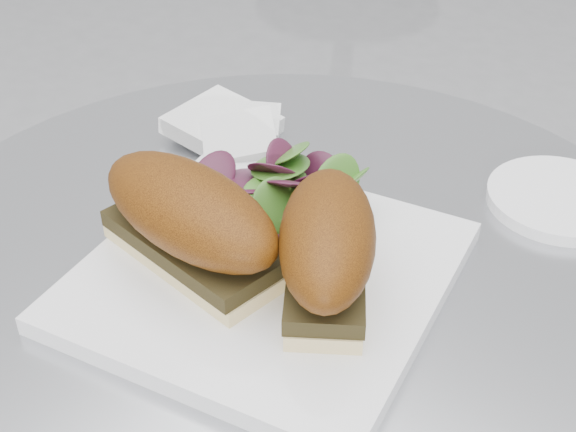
% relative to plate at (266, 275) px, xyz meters
% --- Properties ---
extents(plate, '(0.31, 0.31, 0.02)m').
position_rel_plate_xyz_m(plate, '(0.00, 0.00, 0.00)').
color(plate, white).
rests_on(plate, table).
extents(sandwich_left, '(0.19, 0.11, 0.08)m').
position_rel_plate_xyz_m(sandwich_left, '(-0.05, -0.03, 0.05)').
color(sandwich_left, '#F6E49A').
rests_on(sandwich_left, plate).
extents(sandwich_right, '(0.14, 0.17, 0.08)m').
position_rel_plate_xyz_m(sandwich_right, '(0.05, 0.01, 0.05)').
color(sandwich_right, '#F6E49A').
rests_on(sandwich_right, plate).
extents(salad, '(0.13, 0.13, 0.05)m').
position_rel_plate_xyz_m(salad, '(-0.04, 0.08, 0.03)').
color(salad, '#4E8E2E').
rests_on(salad, plate).
extents(napkin, '(0.15, 0.15, 0.02)m').
position_rel_plate_xyz_m(napkin, '(-0.16, 0.15, 0.00)').
color(napkin, white).
rests_on(napkin, table).
extents(saucer, '(0.13, 0.13, 0.01)m').
position_rel_plate_xyz_m(saucer, '(0.15, 0.25, -0.00)').
color(saucer, white).
rests_on(saucer, table).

